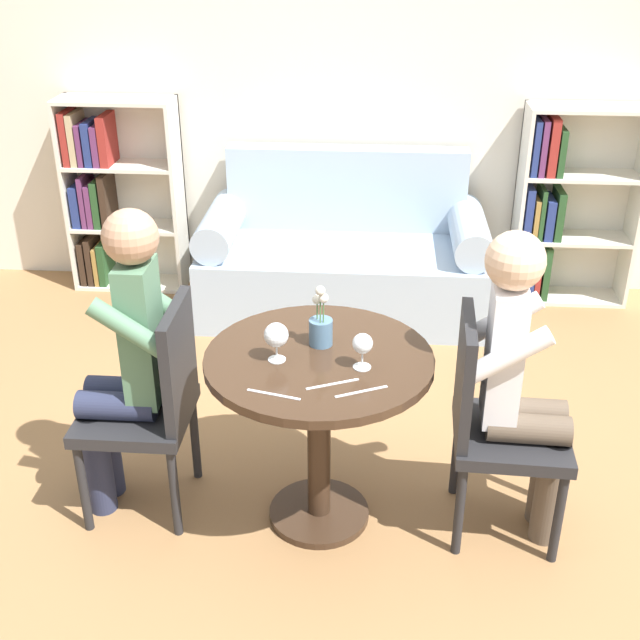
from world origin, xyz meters
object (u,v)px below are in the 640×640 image
(bookshelf_right, at_px, (561,207))
(chair_left, at_px, (152,400))
(person_right, at_px, (522,382))
(chair_right, at_px, (493,419))
(person_left, at_px, (125,360))
(flower_vase, at_px, (320,327))
(bookshelf_left, at_px, (112,192))
(couch, at_px, (344,260))
(wine_glass_left, at_px, (276,336))
(wine_glass_right, at_px, (363,345))

(bookshelf_right, distance_m, chair_left, 2.90)
(bookshelf_right, bearing_deg, person_right, -104.28)
(chair_right, relative_size, person_left, 0.71)
(chair_left, xyz_separation_m, flower_vase, (0.64, 0.05, 0.32))
(person_left, bearing_deg, bookshelf_left, -161.20)
(couch, relative_size, wine_glass_left, 11.42)
(wine_glass_right, bearing_deg, couch, 94.53)
(wine_glass_left, bearing_deg, bookshelf_left, 120.59)
(chair_right, xyz_separation_m, person_left, (-1.38, 0.03, 0.18))
(couch, xyz_separation_m, chair_left, (-0.65, -1.88, 0.18))
(couch, xyz_separation_m, bookshelf_left, (-1.46, 0.26, 0.30))
(person_left, bearing_deg, flower_vase, 94.03)
(couch, distance_m, person_right, 2.08)
(chair_left, bearing_deg, couch, 161.11)
(couch, distance_m, flower_vase, 1.90)
(person_left, xyz_separation_m, person_right, (1.47, -0.03, -0.01))
(bookshelf_left, relative_size, flower_vase, 4.84)
(bookshelf_left, height_order, chair_right, bookshelf_left)
(bookshelf_left, height_order, wine_glass_right, bookshelf_left)
(person_right, relative_size, flower_vase, 5.00)
(person_left, bearing_deg, chair_right, 88.97)
(chair_left, distance_m, person_left, 0.20)
(bookshelf_right, xyz_separation_m, person_left, (-2.03, -2.15, 0.09))
(person_left, bearing_deg, person_right, 88.79)
(couch, distance_m, person_left, 2.05)
(couch, distance_m, bookshelf_right, 1.35)
(chair_left, distance_m, wine_glass_right, 0.88)
(chair_left, relative_size, person_right, 0.73)
(wine_glass_right, bearing_deg, bookshelf_right, 63.35)
(wine_glass_left, height_order, wine_glass_right, wine_glass_left)
(person_right, bearing_deg, wine_glass_right, 99.82)
(bookshelf_left, height_order, person_left, person_left)
(bookshelf_left, distance_m, wine_glass_right, 2.79)
(couch, xyz_separation_m, wine_glass_left, (-0.15, -1.96, 0.53))
(chair_right, distance_m, flower_vase, 0.73)
(couch, height_order, wine_glass_right, couch)
(bookshelf_left, relative_size, chair_right, 1.33)
(couch, distance_m, chair_right, 2.02)
(couch, xyz_separation_m, wine_glass_right, (0.16, -1.99, 0.52))
(chair_right, relative_size, wine_glass_right, 6.78)
(bookshelf_left, distance_m, person_left, 2.27)
(bookshelf_left, relative_size, person_right, 0.97)
(bookshelf_left, bearing_deg, person_right, -44.77)
(couch, height_order, bookshelf_left, bookshelf_left)
(bookshelf_left, height_order, bookshelf_right, same)
(bookshelf_right, relative_size, person_left, 0.94)
(chair_right, xyz_separation_m, wine_glass_right, (-0.49, -0.08, 0.34))
(chair_right, distance_m, wine_glass_left, 0.87)
(wine_glass_right, height_order, flower_vase, flower_vase)
(person_left, height_order, flower_vase, person_left)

